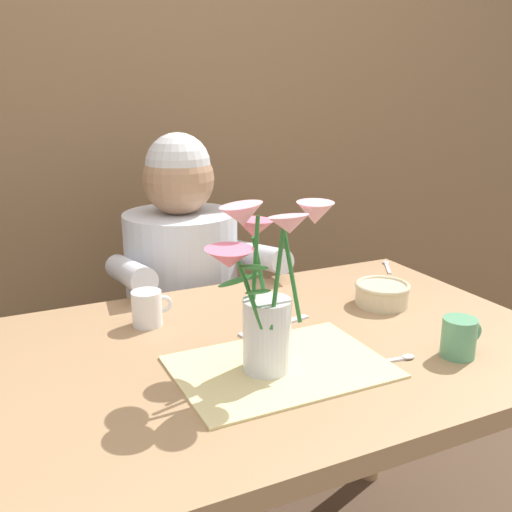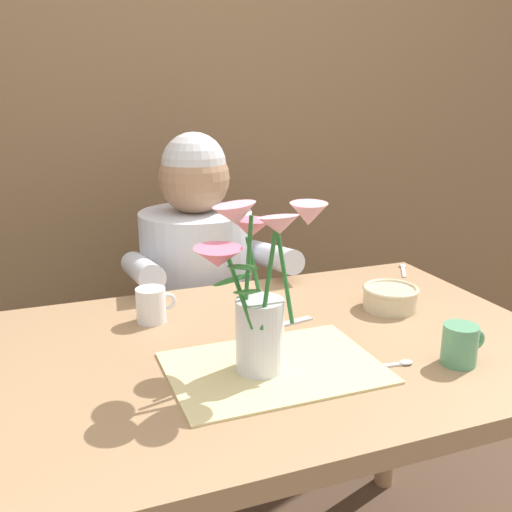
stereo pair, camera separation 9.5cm
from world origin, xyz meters
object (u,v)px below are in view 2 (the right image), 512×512
at_px(seated_person, 198,317).
at_px(flower_vase, 257,287).
at_px(dinner_knife, 276,326).
at_px(ceramic_bowl, 390,297).
at_px(tea_cup, 460,344).
at_px(ceramic_mug, 152,305).

bearing_deg(seated_person, flower_vase, -95.76).
bearing_deg(dinner_knife, ceramic_bowl, -9.14).
relative_size(flower_vase, ceramic_bowl, 2.38).
xyz_separation_m(dinner_knife, tea_cup, (0.26, -0.29, 0.04)).
relative_size(dinner_knife, ceramic_mug, 2.04).
height_order(seated_person, ceramic_mug, seated_person).
xyz_separation_m(seated_person, ceramic_mug, (-0.22, -0.41, 0.22)).
bearing_deg(ceramic_mug, tea_cup, -39.28).
xyz_separation_m(flower_vase, ceramic_bowl, (0.42, 0.19, -0.14)).
bearing_deg(tea_cup, seated_person, 109.97).
bearing_deg(tea_cup, flower_vase, 163.92).
distance_m(ceramic_bowl, ceramic_mug, 0.57).
distance_m(flower_vase, dinner_knife, 0.27).
relative_size(tea_cup, ceramic_mug, 1.00).
bearing_deg(ceramic_mug, seated_person, 62.11).
xyz_separation_m(seated_person, ceramic_bowl, (0.34, -0.53, 0.21)).
xyz_separation_m(flower_vase, ceramic_mug, (-0.14, 0.31, -0.13)).
height_order(tea_cup, ceramic_mug, same).
bearing_deg(ceramic_mug, dinner_knife, -27.76).
height_order(flower_vase, tea_cup, flower_vase).
relative_size(flower_vase, ceramic_mug, 3.48).
height_order(dinner_knife, tea_cup, tea_cup).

